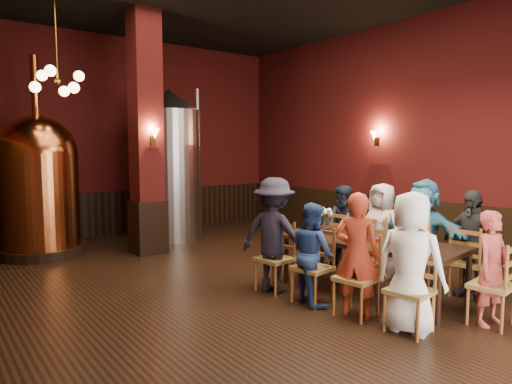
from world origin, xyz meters
TOP-DOWN VIEW (x-y plane):
  - room at (0.00, 0.00)m, footprint 10.00×10.02m
  - wainscot_right at (3.96, 0.00)m, footprint 0.08×9.90m
  - wainscot_back at (0.00, 4.96)m, footprint 7.90×0.08m
  - column at (-0.30, 2.80)m, footprint 0.58×0.58m
  - pendant_cluster at (-1.80, 2.90)m, footprint 0.90×0.90m
  - sconce_wall at (3.90, 0.80)m, footprint 0.20×0.20m
  - sconce_column at (-0.30, 2.50)m, footprint 0.20×0.20m
  - dining_table at (1.12, -1.35)m, footprint 1.32×2.51m
  - chair_0 at (0.42, -2.46)m, footprint 0.52×0.52m
  - person_0 at (0.42, -2.46)m, footprint 0.65×0.85m
  - chair_1 at (0.33, -1.79)m, footprint 0.52×0.52m
  - person_1 at (0.33, -1.79)m, footprint 0.56×0.64m
  - chair_2 at (0.24, -1.14)m, footprint 0.52×0.52m
  - person_2 at (0.24, -1.14)m, footprint 0.44×0.68m
  - chair_3 at (0.15, -0.47)m, footprint 0.52×0.52m
  - person_3 at (0.15, -0.47)m, footprint 0.95×1.18m
  - chair_4 at (2.10, -2.22)m, footprint 0.52×0.52m
  - person_4 at (2.10, -2.22)m, footprint 0.50×0.90m
  - chair_5 at (2.01, -1.56)m, footprint 0.52×0.52m
  - person_5 at (2.01, -1.56)m, footprint 0.50×1.46m
  - chair_6 at (1.92, -0.90)m, footprint 0.52×0.52m
  - person_6 at (1.92, -0.90)m, footprint 0.48×0.72m
  - chair_7 at (1.83, -0.24)m, footprint 0.52×0.52m
  - person_7 at (1.83, -0.24)m, footprint 0.48×0.73m
  - chair_8 at (1.34, -2.88)m, footprint 0.52×0.52m
  - person_8 at (1.34, -2.88)m, footprint 0.49×0.34m
  - copper_kettle at (-1.97, 3.81)m, footprint 1.55×1.55m
  - steel_vessel at (0.66, 3.78)m, footprint 1.36×1.36m
  - rose_vase at (1.18, -0.44)m, footprint 0.21×0.21m
  - wine_glass_0 at (1.51, -1.62)m, footprint 0.07×0.07m
  - wine_glass_1 at (0.99, -1.49)m, footprint 0.07×0.07m
  - wine_glass_2 at (0.73, -0.70)m, footprint 0.07×0.07m
  - wine_glass_3 at (0.92, -1.22)m, footprint 0.07×0.07m
  - wine_glass_4 at (1.27, -1.27)m, footprint 0.07×0.07m
  - wine_glass_5 at (1.06, -1.92)m, footprint 0.07×0.07m

SIDE VIEW (x-z plane):
  - chair_0 at x=0.42m, z-range 0.00..0.92m
  - chair_1 at x=0.33m, z-range 0.00..0.92m
  - chair_2 at x=0.24m, z-range 0.00..0.92m
  - chair_3 at x=0.15m, z-range 0.00..0.92m
  - chair_4 at x=2.10m, z-range 0.00..0.92m
  - chair_5 at x=2.01m, z-range 0.00..0.92m
  - chair_6 at x=1.92m, z-range 0.00..0.92m
  - chair_7 at x=1.83m, z-range 0.00..0.92m
  - chair_8 at x=1.34m, z-range 0.00..0.92m
  - wainscot_right at x=3.96m, z-range 0.00..1.00m
  - wainscot_back at x=0.00m, z-range 0.00..1.00m
  - person_8 at x=1.34m, z-range 0.00..1.30m
  - person_2 at x=0.24m, z-range 0.00..1.30m
  - dining_table at x=1.12m, z-range 0.31..1.06m
  - person_7 at x=1.83m, z-range 0.00..1.38m
  - person_4 at x=2.10m, z-range 0.00..1.44m
  - person_6 at x=1.92m, z-range 0.00..1.46m
  - person_1 at x=0.33m, z-range 0.00..1.48m
  - person_0 at x=0.42m, z-range 0.00..1.54m
  - person_5 at x=2.01m, z-range 0.00..1.56m
  - person_3 at x=0.15m, z-range 0.00..1.59m
  - wine_glass_0 at x=1.51m, z-range 0.75..0.92m
  - wine_glass_1 at x=0.99m, z-range 0.75..0.92m
  - wine_glass_2 at x=0.73m, z-range 0.75..0.92m
  - wine_glass_3 at x=0.92m, z-range 0.75..0.92m
  - wine_glass_4 at x=1.27m, z-range 0.75..0.92m
  - wine_glass_5 at x=1.06m, z-range 0.75..0.92m
  - rose_vase at x=1.18m, z-range 0.80..1.15m
  - copper_kettle at x=-1.97m, z-range -0.49..3.16m
  - steel_vessel at x=0.66m, z-range 0.00..3.25m
  - sconce_wall at x=3.90m, z-range 2.02..2.38m
  - sconce_column at x=-0.30m, z-range 2.02..2.38m
  - room at x=0.00m, z-range 0.00..4.50m
  - column at x=-0.30m, z-range 0.00..4.50m
  - pendant_cluster at x=-1.80m, z-range 2.25..3.95m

